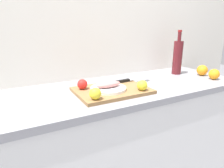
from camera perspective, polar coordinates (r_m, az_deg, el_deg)
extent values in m
cube|color=white|center=(1.48, -8.27, 14.93)|extent=(3.20, 0.05, 2.50)
cube|color=white|center=(1.46, -2.21, -19.53)|extent=(2.00, 0.58, 0.86)
cube|color=gray|center=(1.25, -2.44, -2.53)|extent=(2.00, 0.60, 0.04)
cube|color=olive|center=(1.19, 0.00, -1.84)|extent=(0.43, 0.31, 0.02)
cylinder|color=white|center=(1.17, -1.05, -1.28)|extent=(0.21, 0.21, 0.01)
ellipsoid|color=tan|center=(1.17, -1.05, -0.08)|extent=(0.16, 0.07, 0.04)
cube|color=silver|center=(1.41, 7.84, 1.68)|extent=(0.18, 0.05, 0.00)
cube|color=black|center=(1.33, 3.02, 0.84)|extent=(0.11, 0.03, 0.02)
sphere|color=yellow|center=(1.17, 8.70, -0.37)|extent=(0.06, 0.06, 0.06)
sphere|color=yellow|center=(1.02, -4.83, -2.75)|extent=(0.06, 0.06, 0.06)
sphere|color=red|center=(1.19, -8.54, -0.06)|extent=(0.06, 0.06, 0.06)
cylinder|color=#59191E|center=(1.71, 18.34, 7.18)|extent=(0.07, 0.07, 0.27)
cylinder|color=#59191E|center=(1.70, 18.87, 12.81)|extent=(0.03, 0.03, 0.07)
cylinder|color=maroon|center=(1.69, 19.00, 14.25)|extent=(0.03, 0.03, 0.02)
sphere|color=orange|center=(1.75, 24.54, 3.62)|extent=(0.08, 0.08, 0.08)
sphere|color=orange|center=(1.66, 27.33, 2.52)|extent=(0.08, 0.08, 0.08)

